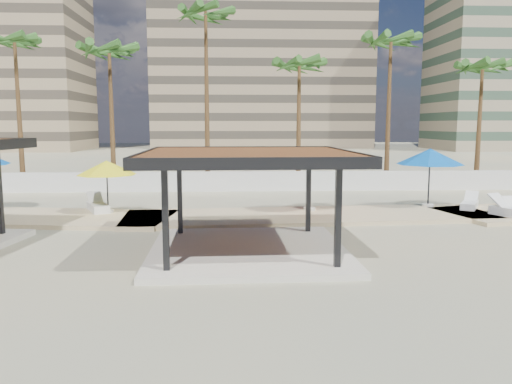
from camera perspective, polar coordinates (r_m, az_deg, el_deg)
ground at (r=14.94m, az=2.71°, el=-8.01°), size 200.00×200.00×0.00m
promenade at (r=22.60m, az=5.90°, el=-2.49°), size 44.45×7.97×0.24m
boundary_wall at (r=30.54m, az=-0.16°, el=1.23°), size 56.00×0.30×1.20m
building_mid at (r=93.04m, az=0.55°, el=14.01°), size 38.00×16.00×30.40m
pavilion_central at (r=15.56m, az=-0.91°, el=-0.08°), size 6.53×6.53×3.25m
umbrella_b at (r=22.79m, az=-16.71°, el=2.65°), size 3.35×3.35×2.31m
umbrella_c at (r=22.57m, az=6.22°, el=3.85°), size 3.66×3.66×2.75m
umbrella_d at (r=24.85m, az=19.28°, el=3.81°), size 3.96×3.96×2.75m
lounger_a at (r=23.64m, az=-17.63°, el=-1.60°), size 1.49×2.17×0.79m
lounger_d at (r=25.35m, az=23.22°, el=-1.30°), size 1.50×1.91×0.71m
palm_b at (r=36.03m, az=-25.85°, el=14.67°), size 3.00×3.00×10.10m
palm_c at (r=33.56m, az=-16.42°, el=14.64°), size 3.00×3.00×9.45m
palm_d at (r=33.88m, az=-5.76°, el=18.72°), size 3.00×3.00×11.89m
palm_e at (r=33.20m, az=4.97°, el=13.76°), size 3.00×3.00×8.69m
palm_f at (r=34.88m, az=15.15°, el=15.73°), size 3.00×3.00×10.30m
palm_g at (r=36.58m, az=24.46°, el=12.42°), size 3.00×3.00×8.61m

